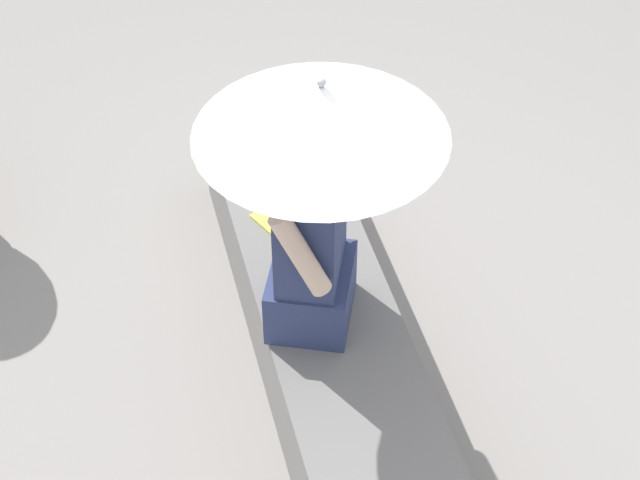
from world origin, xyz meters
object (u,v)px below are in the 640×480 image
(magazine, at_px, (292,224))
(parasol, at_px, (321,112))
(person_seated, at_px, (311,233))
(handbag_black, at_px, (279,138))

(magazine, bearing_deg, parasol, -27.55)
(person_seated, relative_size, handbag_black, 3.28)
(parasol, xyz_separation_m, handbag_black, (-0.92, 0.06, -0.80))
(handbag_black, bearing_deg, parasol, -3.92)
(person_seated, bearing_deg, handbag_black, 174.59)
(parasol, height_order, magazine, parasol)
(person_seated, height_order, handbag_black, person_seated)
(person_seated, bearing_deg, magazine, 175.04)
(person_seated, relative_size, parasol, 0.86)
(parasol, bearing_deg, handbag_black, 176.08)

